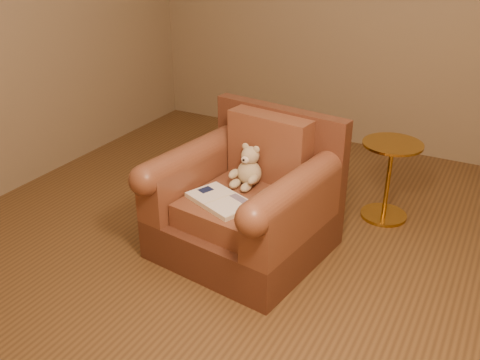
% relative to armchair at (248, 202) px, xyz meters
% --- Properties ---
extents(floor, '(4.00, 4.00, 0.00)m').
position_rel_armchair_xyz_m(floor, '(0.04, 0.05, -0.32)').
color(floor, brown).
rests_on(floor, ground).
extents(armchair, '(1.03, 1.00, 0.83)m').
position_rel_armchair_xyz_m(armchair, '(0.00, 0.00, 0.00)').
color(armchair, '#542C1C').
rests_on(armchair, floor).
extents(teddy_bear, '(0.19, 0.22, 0.26)m').
position_rel_armchair_xyz_m(teddy_bear, '(-0.04, 0.08, 0.17)').
color(teddy_bear, tan).
rests_on(teddy_bear, armchair).
extents(guidebook, '(0.44, 0.36, 0.03)m').
position_rel_armchair_xyz_m(guidebook, '(-0.07, -0.21, 0.09)').
color(guidebook, beige).
rests_on(guidebook, armchair).
extents(side_table, '(0.40, 0.40, 0.55)m').
position_rel_armchair_xyz_m(side_table, '(0.66, 0.80, -0.02)').
color(side_table, '#BB8D33').
rests_on(side_table, floor).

